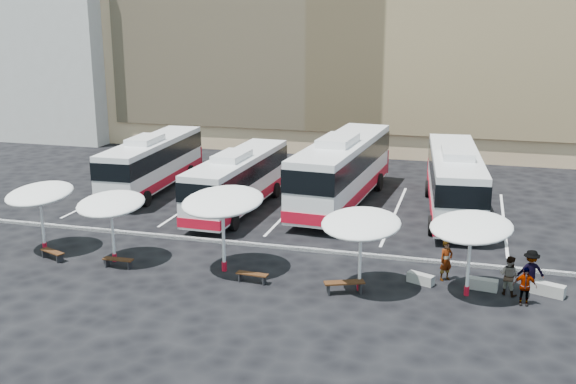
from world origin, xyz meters
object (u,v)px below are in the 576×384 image
(sunshade_2, at_px, (223,202))
(sunshade_3, at_px, (361,224))
(bus_3, at_px, (454,179))
(wood_bench_3, at_px, (344,284))
(conc_bench_0, at_px, (421,279))
(wood_bench_0, at_px, (52,253))
(wood_bench_1, at_px, (118,261))
(bus_2, at_px, (342,168))
(sunshade_0, at_px, (40,194))
(bus_1, at_px, (239,179))
(passenger_3, at_px, (530,271))
(sunshade_1, at_px, (111,204))
(conc_bench_1, at_px, (482,284))
(conc_bench_2, at_px, (548,289))
(passenger_1, at_px, (509,276))
(passenger_2, at_px, (525,286))
(bus_0, at_px, (153,161))
(sunshade_4, at_px, (471,227))
(wood_bench_2, at_px, (252,275))
(passenger_0, at_px, (446,261))

(sunshade_2, height_order, sunshade_3, sunshade_2)
(bus_3, distance_m, wood_bench_3, 13.59)
(conc_bench_0, bearing_deg, wood_bench_3, -147.08)
(wood_bench_0, distance_m, wood_bench_1, 3.47)
(bus_2, relative_size, sunshade_0, 3.50)
(bus_1, xyz_separation_m, passenger_3, (15.59, -8.17, -0.93))
(sunshade_1, relative_size, conc_bench_1, 2.62)
(bus_2, bearing_deg, wood_bench_0, -126.16)
(wood_bench_0, bearing_deg, sunshade_0, 137.86)
(wood_bench_0, height_order, wood_bench_1, same)
(sunshade_3, bearing_deg, conc_bench_2, 11.76)
(conc_bench_0, xyz_separation_m, passenger_1, (3.54, -0.26, 0.62))
(sunshade_1, xyz_separation_m, passenger_3, (18.29, 1.43, -1.86))
(conc_bench_0, bearing_deg, passenger_2, -14.98)
(wood_bench_1, bearing_deg, bus_3, 42.06)
(sunshade_1, relative_size, conc_bench_2, 2.45)
(conc_bench_2, distance_m, passenger_3, 0.99)
(conc_bench_0, height_order, passenger_1, passenger_1)
(bus_0, xyz_separation_m, wood_bench_1, (4.81, -13.23, -1.55))
(sunshade_4, bearing_deg, wood_bench_1, -176.14)
(passenger_2, bearing_deg, wood_bench_3, -175.37)
(sunshade_4, bearing_deg, sunshade_3, -171.33)
(conc_bench_0, bearing_deg, wood_bench_0, -174.24)
(wood_bench_1, xyz_separation_m, conc_bench_1, (15.86, 1.83, -0.10))
(sunshade_4, distance_m, passenger_2, 3.06)
(sunshade_2, bearing_deg, bus_2, 76.61)
(wood_bench_0, xyz_separation_m, wood_bench_2, (9.86, -0.14, -0.00))
(conc_bench_1, bearing_deg, passenger_1, -16.79)
(sunshade_3, bearing_deg, passenger_1, 10.93)
(wood_bench_2, bearing_deg, passenger_1, 8.51)
(wood_bench_0, relative_size, passenger_3, 0.80)
(passenger_1, bearing_deg, passenger_2, 149.85)
(sunshade_4, relative_size, conc_bench_1, 3.45)
(passenger_0, bearing_deg, sunshade_2, 147.14)
(sunshade_1, bearing_deg, passenger_2, 0.02)
(bus_0, xyz_separation_m, bus_2, (12.49, -0.03, 0.32))
(bus_3, bearing_deg, bus_1, -173.59)
(sunshade_1, xyz_separation_m, passenger_2, (18.00, 0.01, -1.98))
(sunshade_0, bearing_deg, wood_bench_2, -6.13)
(wood_bench_3, distance_m, passenger_1, 6.69)
(bus_2, height_order, conc_bench_2, bus_2)
(bus_0, distance_m, sunshade_2, 15.65)
(passenger_2, bearing_deg, bus_2, 126.01)
(bus_0, distance_m, sunshade_3, 20.35)
(sunshade_3, relative_size, conc_bench_2, 2.80)
(sunshade_1, distance_m, sunshade_2, 5.36)
(sunshade_2, distance_m, wood_bench_1, 5.64)
(sunshade_4, bearing_deg, sunshade_2, -179.42)
(bus_1, relative_size, passenger_3, 6.31)
(sunshade_4, distance_m, wood_bench_2, 9.28)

